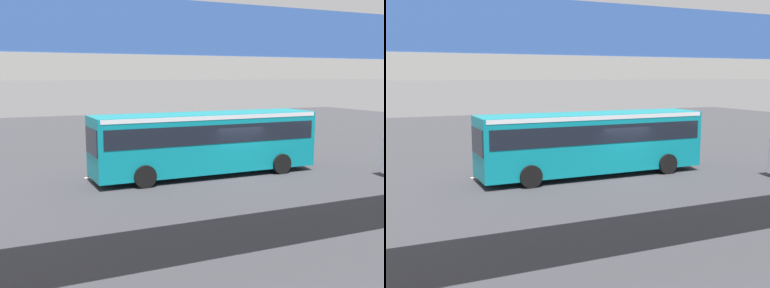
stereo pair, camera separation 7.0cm
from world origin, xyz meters
TOP-DOWN VIEW (x-y plane):
  - ground at (0.00, 0.00)m, footprint 80.00×80.00m
  - city_bus at (1.25, -0.80)m, footprint 11.54×2.85m
  - lane_dash_leftmost at (-6.00, -2.67)m, footprint 2.00×0.20m
  - lane_dash_left at (-2.00, -2.67)m, footprint 2.00×0.20m
  - lane_dash_centre at (2.00, -2.67)m, footprint 2.00×0.20m
  - lane_dash_right at (6.00, -2.67)m, footprint 2.00×0.20m

SIDE VIEW (x-z plane):
  - ground at x=0.00m, z-range 0.00..0.00m
  - lane_dash_leftmost at x=-6.00m, z-range 0.00..0.01m
  - lane_dash_left at x=-2.00m, z-range 0.00..0.01m
  - lane_dash_centre at x=2.00m, z-range 0.00..0.01m
  - lane_dash_right at x=6.00m, z-range 0.00..0.01m
  - city_bus at x=1.25m, z-range 0.31..3.46m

